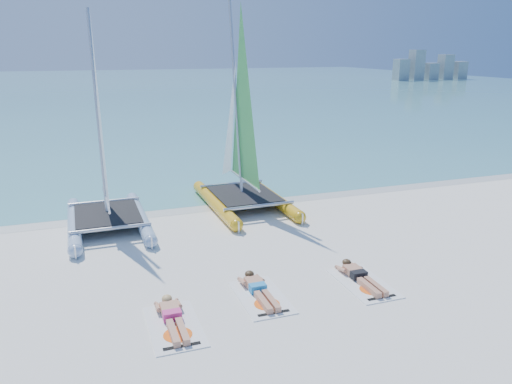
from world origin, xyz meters
The scene contains 12 objects.
ground centered at (0.00, 0.00, 0.00)m, with size 140.00×140.00×0.00m, color white.
sea centered at (0.00, 63.00, 0.01)m, with size 140.00×115.00×0.01m, color #7BCDCC.
wet_sand_strip centered at (0.00, 5.50, 0.00)m, with size 140.00×1.40×0.01m, color beige.
distant_skyline centered at (53.71, 62.00, 1.94)m, with size 14.00×2.00×5.00m.
catamaran_blue centered at (-2.91, 4.52, 1.99)m, with size 2.39×4.91×6.67m.
catamaran_yellow centered at (1.68, 5.52, 2.23)m, with size 2.56×5.58×7.08m.
towel_a centered at (-2.04, -1.97, 0.01)m, with size 1.00×1.85×0.02m, color white.
sunbather_a centered at (-2.04, -1.78, 0.12)m, with size 0.37×1.73×0.26m.
towel_b centered at (-0.02, -1.43, 0.01)m, with size 1.00×1.85×0.02m, color white.
sunbather_b centered at (-0.02, -1.24, 0.12)m, with size 0.37×1.73×0.26m.
towel_c centered at (2.46, -1.60, 0.01)m, with size 1.00×1.85×0.02m, color white.
sunbather_c centered at (2.46, -1.40, 0.12)m, with size 0.37×1.73×0.26m.
Camera 1 is at (-3.43, -10.73, 5.29)m, focal length 35.00 mm.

